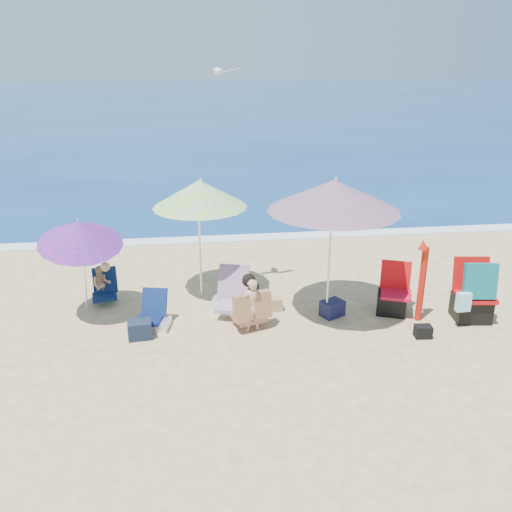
{
  "coord_description": "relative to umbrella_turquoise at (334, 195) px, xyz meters",
  "views": [
    {
      "loc": [
        -1.36,
        -7.5,
        4.36
      ],
      "look_at": [
        -0.3,
        1.0,
        1.1
      ],
      "focal_mm": 37.66,
      "sensor_mm": 36.0,
      "label": 1
    }
  ],
  "objects": [
    {
      "name": "bag_navy_b",
      "position": [
        0.09,
        0.04,
        -2.06
      ],
      "size": [
        0.47,
        0.43,
        0.28
      ],
      "color": "#1A1A39",
      "rests_on": "ground"
    },
    {
      "name": "camp_chair_right",
      "position": [
        2.43,
        -0.4,
        -1.79
      ],
      "size": [
        0.8,
        0.71,
        1.12
      ],
      "color": "#BA0D0E",
      "rests_on": "ground"
    },
    {
      "name": "ground",
      "position": [
        -0.93,
        -0.71,
        -2.2
      ],
      "size": [
        120.0,
        120.0,
        0.0
      ],
      "color": "#D8BC84",
      "rests_on": "ground"
    },
    {
      "name": "camp_chair_left",
      "position": [
        1.18,
        0.05,
        -1.92
      ],
      "size": [
        0.68,
        0.72,
        0.91
      ],
      "color": "red",
      "rests_on": "ground"
    },
    {
      "name": "furled_umbrella",
      "position": [
        1.52,
        -0.29,
        -1.38
      ],
      "size": [
        0.21,
        0.17,
        1.49
      ],
      "color": "#A9190C",
      "rests_on": "ground"
    },
    {
      "name": "bag_black_b",
      "position": [
        1.36,
        -0.89,
        -2.09
      ],
      "size": [
        0.28,
        0.21,
        0.21
      ],
      "color": "black",
      "rests_on": "ground"
    },
    {
      "name": "foam",
      "position": [
        -0.93,
        4.39,
        -2.18
      ],
      "size": [
        120.0,
        0.5,
        0.04
      ],
      "color": "white",
      "rests_on": "ground"
    },
    {
      "name": "umbrella_turquoise",
      "position": [
        0.0,
        0.0,
        0.0
      ],
      "size": [
        2.36,
        2.36,
        2.5
      ],
      "color": "silver",
      "rests_on": "ground"
    },
    {
      "name": "bag_navy_a",
      "position": [
        -3.21,
        -0.33,
        -2.05
      ],
      "size": [
        0.41,
        0.31,
        0.29
      ],
      "color": "#161F31",
      "rests_on": "ground"
    },
    {
      "name": "person_left",
      "position": [
        -3.98,
        1.11,
        -1.83
      ],
      "size": [
        0.5,
        0.61,
        0.8
      ],
      "color": "tan",
      "rests_on": "ground"
    },
    {
      "name": "umbrella_striped",
      "position": [
        -2.14,
        1.19,
        -0.21
      ],
      "size": [
        1.76,
        1.76,
        2.28
      ],
      "color": "white",
      "rests_on": "ground"
    },
    {
      "name": "seagull",
      "position": [
        -1.75,
        1.19,
        1.87
      ],
      "size": [
        0.71,
        0.36,
        0.12
      ],
      "color": "silver"
    },
    {
      "name": "bag_tan",
      "position": [
        -0.89,
        0.39,
        -2.08
      ],
      "size": [
        0.29,
        0.22,
        0.23
      ],
      "color": "#A2855C",
      "rests_on": "ground"
    },
    {
      "name": "person_center",
      "position": [
        -1.38,
        -0.28,
        -1.74
      ],
      "size": [
        0.71,
        0.61,
        0.94
      ],
      "color": "tan",
      "rests_on": "ground"
    },
    {
      "name": "sea",
      "position": [
        -0.93,
        44.29,
        -2.25
      ],
      "size": [
        120.0,
        80.0,
        0.12
      ],
      "color": "navy",
      "rests_on": "ground"
    },
    {
      "name": "bag_black_a",
      "position": [
        -1.25,
        1.1,
        -2.09
      ],
      "size": [
        0.35,
        0.32,
        0.21
      ],
      "color": "black",
      "rests_on": "ground"
    },
    {
      "name": "umbrella_blue",
      "position": [
        -4.14,
        0.49,
        -0.63
      ],
      "size": [
        1.86,
        1.89,
        1.91
      ],
      "color": "white",
      "rests_on": "ground"
    },
    {
      "name": "chair_rainbow",
      "position": [
        -1.68,
        0.48,
        -1.99
      ],
      "size": [
        0.79,
        0.96,
        0.79
      ],
      "color": "#E95256",
      "rests_on": "ground"
    },
    {
      "name": "chair_navy",
      "position": [
        -3.0,
        0.04,
        -2.04
      ],
      "size": [
        0.63,
        0.62,
        0.61
      ],
      "color": "#0B1542",
      "rests_on": "ground"
    }
  ]
}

